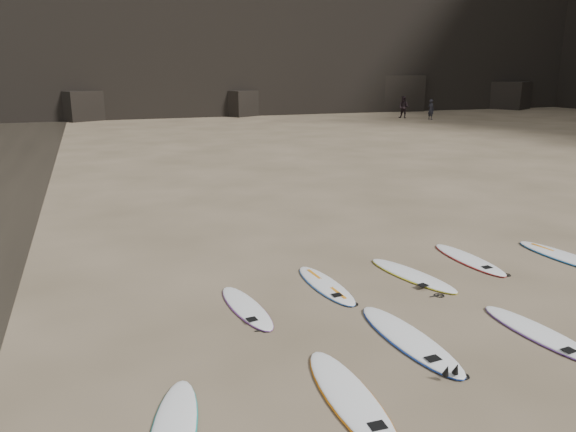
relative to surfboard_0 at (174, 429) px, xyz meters
name	(u,v)px	position (x,y,z in m)	size (l,w,h in m)	color
ground	(450,346)	(4.64, 0.74, -0.04)	(240.00, 240.00, 0.00)	#897559
surfboard_0	(174,429)	(0.00, 0.00, 0.00)	(0.55, 2.30, 0.08)	white
surfboard_1	(350,397)	(2.41, -0.10, 0.01)	(0.64, 2.68, 0.10)	white
surfboard_2	(409,338)	(4.09, 1.14, 0.01)	(0.67, 2.79, 0.10)	white
surfboard_3	(540,333)	(6.33, 0.56, 0.00)	(0.60, 2.49, 0.09)	white
surfboard_5	(246,307)	(1.86, 3.30, 0.00)	(0.53, 2.23, 0.08)	white
surfboard_6	(326,284)	(3.73, 3.84, 0.00)	(0.57, 2.37, 0.09)	white
surfboard_7	(412,275)	(5.75, 3.73, 0.00)	(0.60, 2.51, 0.09)	white
surfboard_8	(469,259)	(7.58, 4.18, 0.00)	(0.59, 2.47, 0.09)	white
surfboard_9	(566,257)	(9.87, 3.54, 0.01)	(0.66, 2.73, 0.10)	white
person_a	(431,109)	(27.44, 36.08, 0.82)	(0.63, 0.41, 1.73)	black
person_b	(404,107)	(25.96, 38.14, 0.92)	(0.93, 0.73, 1.92)	black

